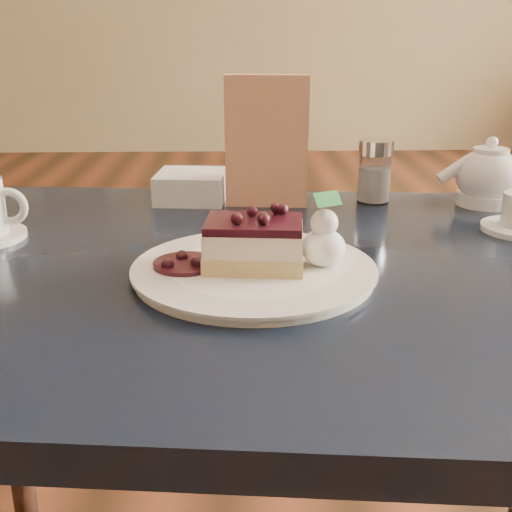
{
  "coord_description": "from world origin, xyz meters",
  "views": [
    {
      "loc": [
        -0.11,
        -0.48,
        0.99
      ],
      "look_at": [
        -0.09,
        0.16,
        0.76
      ],
      "focal_mm": 45.0,
      "sensor_mm": 36.0,
      "label": 1
    }
  ],
  "objects_px": {
    "dessert_plate": "(254,271)",
    "cheesecake_slice": "(254,244)",
    "tea_set": "(494,185)",
    "main_table": "(257,317)"
  },
  "relations": [
    {
      "from": "dessert_plate",
      "to": "cheesecake_slice",
      "type": "xyz_separation_m",
      "value": [
        0.0,
        0.0,
        0.03
      ]
    },
    {
      "from": "cheesecake_slice",
      "to": "tea_set",
      "type": "xyz_separation_m",
      "value": [
        0.39,
        0.28,
        0.0
      ]
    },
    {
      "from": "main_table",
      "to": "dessert_plate",
      "type": "bearing_deg",
      "value": -90.0
    },
    {
      "from": "cheesecake_slice",
      "to": "tea_set",
      "type": "distance_m",
      "value": 0.48
    },
    {
      "from": "main_table",
      "to": "tea_set",
      "type": "height_order",
      "value": "tea_set"
    },
    {
      "from": "main_table",
      "to": "cheesecake_slice",
      "type": "distance_m",
      "value": 0.12
    },
    {
      "from": "cheesecake_slice",
      "to": "dessert_plate",
      "type": "bearing_deg",
      "value": 0.0
    },
    {
      "from": "main_table",
      "to": "cheesecake_slice",
      "type": "relative_size",
      "value": 9.96
    },
    {
      "from": "cheesecake_slice",
      "to": "tea_set",
      "type": "bearing_deg",
      "value": 41.42
    },
    {
      "from": "dessert_plate",
      "to": "tea_set",
      "type": "xyz_separation_m",
      "value": [
        0.39,
        0.28,
        0.04
      ]
    }
  ]
}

